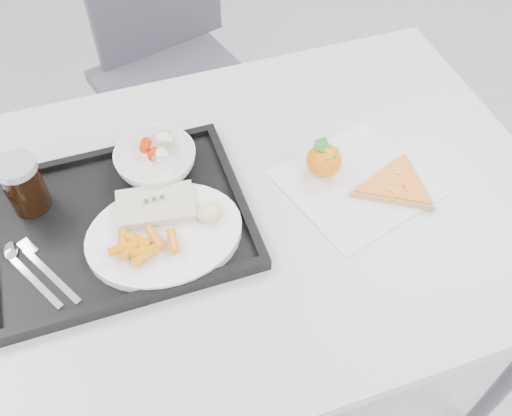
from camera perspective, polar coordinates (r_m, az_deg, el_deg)
name	(u,v)px	position (r m, az deg, el deg)	size (l,w,h in m)	color
table	(232,230)	(1.10, -2.39, -2.19)	(1.20, 0.80, 0.75)	silver
chair	(169,48)	(1.78, -8.70, 15.49)	(0.52, 0.52, 0.93)	#3A3B43
tray	(119,222)	(1.04, -13.51, -1.42)	(0.45, 0.35, 0.03)	black
dinner_plate	(165,235)	(0.99, -9.12, -2.65)	(0.27, 0.27, 0.02)	white
fish_fillet	(156,206)	(1.01, -10.00, 0.25)	(0.14, 0.10, 0.03)	beige
bread_roll	(210,212)	(0.98, -4.66, -0.45)	(0.05, 0.05, 0.03)	#D0BF7E
salad_bowl	(156,161)	(1.09, -9.98, 4.68)	(0.15, 0.15, 0.05)	white
cola_glass	(23,184)	(1.07, -22.24, 2.22)	(0.07, 0.07, 0.11)	black
cutlery	(31,266)	(1.02, -21.62, -5.40)	(0.12, 0.16, 0.01)	silver
napkin	(356,183)	(1.10, 9.93, 2.45)	(0.31, 0.30, 0.00)	silver
tangerine	(324,160)	(1.08, 6.81, 4.79)	(0.09, 0.09, 0.07)	orange
pizza_slice	(396,185)	(1.10, 13.84, 2.24)	(0.20, 0.20, 0.02)	#E4B661
carrot_pile	(142,246)	(0.95, -11.37, -3.70)	(0.12, 0.08, 0.02)	orange
salad_contents	(158,146)	(1.10, -9.74, 6.11)	(0.07, 0.07, 0.03)	red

